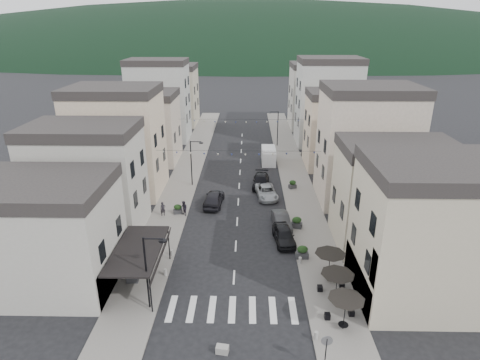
% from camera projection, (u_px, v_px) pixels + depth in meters
% --- Properties ---
extents(ground, '(700.00, 700.00, 0.00)m').
position_uv_depth(ground, '(231.00, 329.00, 27.74)').
color(ground, black).
rests_on(ground, ground).
extents(sidewalk_left, '(4.00, 76.00, 0.12)m').
position_uv_depth(sidewalk_left, '(188.00, 169.00, 57.61)').
color(sidewalk_left, slate).
rests_on(sidewalk_left, ground).
extents(sidewalk_right, '(4.00, 76.00, 0.12)m').
position_uv_depth(sidewalk_right, '(292.00, 170.00, 57.33)').
color(sidewalk_right, slate).
rests_on(sidewalk_right, ground).
extents(hill_backdrop, '(640.00, 360.00, 70.00)m').
position_uv_depth(hill_backdrop, '(247.00, 50.00, 306.71)').
color(hill_backdrop, black).
rests_on(hill_backdrop, ground).
extents(boutique_building, '(12.00, 8.00, 8.00)m').
position_uv_depth(boutique_building, '(35.00, 239.00, 31.20)').
color(boutique_building, '#AAA69C').
rests_on(boutique_building, ground).
extents(bistro_building, '(10.00, 8.00, 10.00)m').
position_uv_depth(bistro_building, '(430.00, 238.00, 29.35)').
color(bistro_building, '#B6AD91').
rests_on(bistro_building, ground).
extents(boutique_awning, '(3.77, 7.50, 3.28)m').
position_uv_depth(boutique_awning, '(141.00, 250.00, 31.38)').
color(boutique_awning, black).
rests_on(boutique_awning, ground).
extents(buildings_row_left, '(10.20, 54.16, 14.00)m').
position_uv_depth(buildings_row_left, '(146.00, 118.00, 60.86)').
color(buildings_row_left, '#AAA69C').
rests_on(buildings_row_left, ground).
extents(buildings_row_right, '(10.20, 54.16, 14.50)m').
position_uv_depth(buildings_row_right, '(339.00, 120.00, 59.18)').
color(buildings_row_right, '#B6AD91').
rests_on(buildings_row_right, ground).
extents(cafe_terrace, '(2.50, 8.10, 2.53)m').
position_uv_depth(cafe_terrace, '(337.00, 277.00, 29.33)').
color(cafe_terrace, black).
rests_on(cafe_terrace, ground).
extents(streetlamp_left_near, '(1.70, 0.56, 6.00)m').
position_uv_depth(streetlamp_left_near, '(150.00, 266.00, 28.35)').
color(streetlamp_left_near, black).
rests_on(streetlamp_left_near, ground).
extents(streetlamp_left_far, '(1.70, 0.56, 6.00)m').
position_uv_depth(streetlamp_left_far, '(193.00, 158.00, 50.66)').
color(streetlamp_left_far, black).
rests_on(streetlamp_left_far, ground).
extents(streetlamp_right_far, '(1.70, 0.56, 6.00)m').
position_uv_depth(streetlamp_right_far, '(276.00, 125.00, 67.19)').
color(streetlamp_right_far, black).
rests_on(streetlamp_right_far, ground).
extents(traffic_sign, '(0.70, 0.07, 2.70)m').
position_uv_depth(traffic_sign, '(326.00, 346.00, 23.67)').
color(traffic_sign, black).
rests_on(traffic_sign, ground).
extents(bollards, '(11.66, 10.26, 0.60)m').
position_uv_depth(bollards, '(234.00, 277.00, 32.70)').
color(bollards, gray).
rests_on(bollards, ground).
extents(bunting_near, '(19.00, 0.28, 0.62)m').
position_uv_depth(bunting_near, '(238.00, 154.00, 46.12)').
color(bunting_near, black).
rests_on(bunting_near, ground).
extents(bunting_far, '(19.00, 0.28, 0.62)m').
position_uv_depth(bunting_far, '(241.00, 122.00, 61.00)').
color(bunting_far, black).
rests_on(bunting_far, ground).
extents(parked_car_a, '(2.29, 4.65, 1.53)m').
position_uv_depth(parked_car_a, '(284.00, 235.00, 38.39)').
color(parked_car_a, black).
rests_on(parked_car_a, ground).
extents(parked_car_b, '(2.04, 4.46, 1.42)m').
position_uv_depth(parked_car_b, '(281.00, 220.00, 41.32)').
color(parked_car_b, '#303032').
rests_on(parked_car_b, ground).
extents(parked_car_c, '(2.93, 5.23, 1.38)m').
position_uv_depth(parked_car_c, '(266.00, 192.00, 48.31)').
color(parked_car_c, '#999CA1').
rests_on(parked_car_c, ground).
extents(parked_car_d, '(2.44, 5.17, 1.46)m').
position_uv_depth(parked_car_d, '(261.00, 181.00, 51.53)').
color(parked_car_d, black).
rests_on(parked_car_d, ground).
extents(parked_car_e, '(2.41, 5.13, 1.70)m').
position_uv_depth(parked_car_e, '(214.00, 198.00, 46.15)').
color(parked_car_e, black).
rests_on(parked_car_e, ground).
extents(delivery_van, '(2.04, 5.10, 2.44)m').
position_uv_depth(delivery_van, '(269.00, 155.00, 60.07)').
color(delivery_van, white).
rests_on(delivery_van, ground).
extents(pedestrian_a, '(0.68, 0.57, 1.57)m').
position_uv_depth(pedestrian_a, '(163.00, 209.00, 43.42)').
color(pedestrian_a, black).
rests_on(pedestrian_a, sidewalk_left).
extents(pedestrian_b, '(1.02, 1.02, 1.67)m').
position_uv_depth(pedestrian_b, '(184.00, 208.00, 43.41)').
color(pedestrian_b, '#25202B').
rests_on(pedestrian_b, sidewalk_left).
extents(concrete_block_a, '(0.87, 0.62, 0.50)m').
position_uv_depth(concrete_block_a, '(222.00, 349.00, 25.65)').
color(concrete_block_a, gray).
rests_on(concrete_block_a, ground).
extents(planter_la, '(0.98, 0.56, 1.07)m').
position_uv_depth(planter_la, '(132.00, 276.00, 32.36)').
color(planter_la, '#2D2D30').
rests_on(planter_la, sidewalk_left).
extents(planter_lb, '(1.08, 0.76, 1.09)m').
position_uv_depth(planter_lb, '(178.00, 209.00, 43.96)').
color(planter_lb, '#313134').
rests_on(planter_lb, sidewalk_left).
extents(planter_ra, '(1.11, 0.63, 1.23)m').
position_uv_depth(planter_ra, '(302.00, 252.00, 35.63)').
color(planter_ra, '#333335').
rests_on(planter_ra, sidewalk_right).
extents(planter_rb, '(1.22, 0.91, 1.22)m').
position_uv_depth(planter_rb, '(297.00, 222.00, 40.91)').
color(planter_rb, '#313134').
rests_on(planter_rb, sidewalk_right).
extents(planter_rc, '(1.07, 0.81, 1.07)m').
position_uv_depth(planter_rc, '(293.00, 184.00, 50.71)').
color(planter_rc, '#323335').
rests_on(planter_rc, sidewalk_right).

